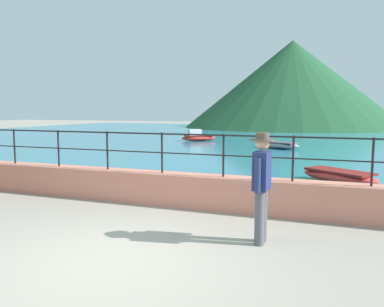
{
  "coord_description": "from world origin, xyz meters",
  "views": [
    {
      "loc": [
        2.89,
        -4.44,
        2.1
      ],
      "look_at": [
        -0.18,
        3.7,
        1.1
      ],
      "focal_mm": 35.74,
      "sensor_mm": 36.0,
      "label": 1
    }
  ],
  "objects_px": {
    "person_walking": "(262,182)",
    "boat_1": "(198,137)",
    "boat_0": "(280,145)",
    "boat_2": "(339,176)"
  },
  "relations": [
    {
      "from": "person_walking",
      "to": "boat_1",
      "type": "bearing_deg",
      "value": 112.76
    },
    {
      "from": "boat_0",
      "to": "boat_1",
      "type": "bearing_deg",
      "value": 150.56
    },
    {
      "from": "boat_0",
      "to": "boat_1",
      "type": "xyz_separation_m",
      "value": [
        -5.77,
        3.25,
        0.07
      ]
    },
    {
      "from": "person_walking",
      "to": "boat_0",
      "type": "xyz_separation_m",
      "value": [
        -1.72,
        14.58,
        -0.72
      ]
    },
    {
      "from": "boat_0",
      "to": "boat_2",
      "type": "bearing_deg",
      "value": -72.37
    },
    {
      "from": "person_walking",
      "to": "boat_2",
      "type": "xyz_separation_m",
      "value": [
        1.18,
        5.46,
        -0.72
      ]
    },
    {
      "from": "boat_2",
      "to": "person_walking",
      "type": "bearing_deg",
      "value": -102.22
    },
    {
      "from": "person_walking",
      "to": "boat_0",
      "type": "distance_m",
      "value": 14.7
    },
    {
      "from": "boat_0",
      "to": "boat_1",
      "type": "height_order",
      "value": "boat_1"
    },
    {
      "from": "boat_2",
      "to": "boat_0",
      "type": "bearing_deg",
      "value": 107.63
    }
  ]
}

